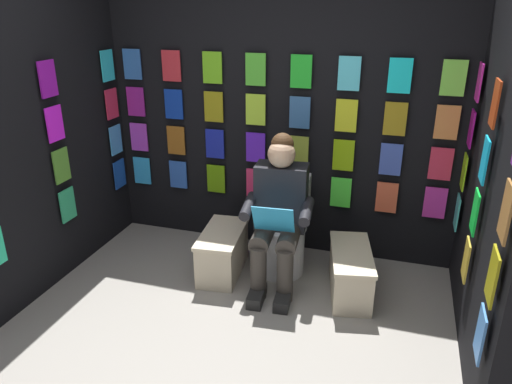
{
  "coord_description": "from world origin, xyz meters",
  "views": [
    {
      "loc": [
        -0.99,
        1.99,
        2.13
      ],
      "look_at": [
        -0.06,
        -1.03,
        0.85
      ],
      "focal_mm": 33.97,
      "sensor_mm": 36.0,
      "label": 1
    }
  ],
  "objects_px": {
    "toilet": "(283,232)",
    "person_reading": "(278,212)",
    "comic_longbox_near": "(223,252)",
    "comic_longbox_far": "(350,272)"
  },
  "relations": [
    {
      "from": "toilet",
      "to": "person_reading",
      "type": "height_order",
      "value": "person_reading"
    },
    {
      "from": "toilet",
      "to": "comic_longbox_near",
      "type": "relative_size",
      "value": 1.18
    },
    {
      "from": "toilet",
      "to": "person_reading",
      "type": "bearing_deg",
      "value": 89.38
    },
    {
      "from": "toilet",
      "to": "comic_longbox_far",
      "type": "distance_m",
      "value": 0.65
    },
    {
      "from": "toilet",
      "to": "person_reading",
      "type": "xyz_separation_m",
      "value": [
        -0.02,
        0.23,
        0.27
      ]
    },
    {
      "from": "person_reading",
      "to": "comic_longbox_far",
      "type": "relative_size",
      "value": 1.66
    },
    {
      "from": "person_reading",
      "to": "comic_longbox_near",
      "type": "bearing_deg",
      "value": -3.68
    },
    {
      "from": "person_reading",
      "to": "comic_longbox_near",
      "type": "xyz_separation_m",
      "value": [
        0.46,
        0.01,
        -0.41
      ]
    },
    {
      "from": "toilet",
      "to": "comic_longbox_far",
      "type": "height_order",
      "value": "toilet"
    },
    {
      "from": "comic_longbox_near",
      "to": "comic_longbox_far",
      "type": "bearing_deg",
      "value": 174.37
    }
  ]
}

